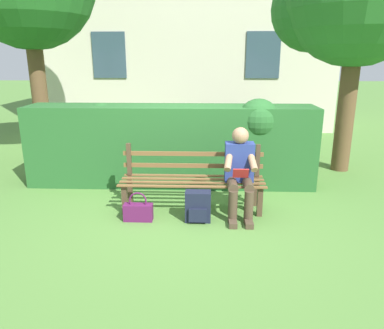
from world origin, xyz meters
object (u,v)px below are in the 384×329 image
Objects in this scene: handbag at (138,211)px; park_bench at (192,179)px; backpack at (198,207)px; person_seated at (240,170)px.

park_bench is at bearing -146.46° from handbag.
park_bench is 4.92× the size of backpack.
park_bench is 0.87m from handbag.
backpack is (-0.09, 0.43, -0.23)m from park_bench.
backpack is (0.54, 0.26, -0.41)m from person_seated.
backpack reaches higher than handbag.
handbag is at bearing 12.24° from person_seated.
park_bench is 5.07× the size of handbag.
park_bench is at bearing -78.61° from backpack.
handbag is at bearing 33.54° from park_bench.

